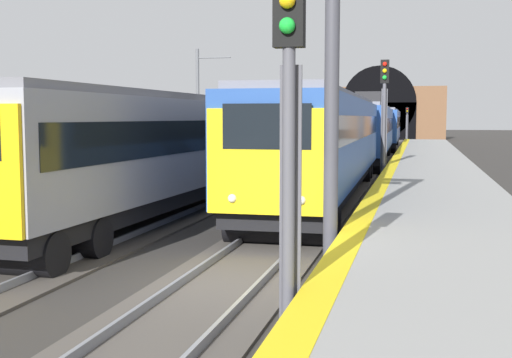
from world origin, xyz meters
name	(u,v)px	position (x,y,z in m)	size (l,w,h in m)	color
ground_plane	(226,284)	(0.00, 0.00, 0.00)	(320.00, 320.00, 0.00)	#302D2B
platform_right	(449,272)	(0.00, -4.02, 0.47)	(112.00, 3.98, 0.95)	gray
platform_right_edge_strip	(349,240)	(0.00, -2.28, 0.95)	(112.00, 0.50, 0.01)	yellow
track_main_line	(226,282)	(0.00, 0.00, 0.04)	(160.00, 2.63, 0.21)	#4C4742
track_adjacent_line	(22,269)	(0.00, 4.37, 0.04)	(160.00, 2.96, 0.21)	#423D38
train_main_approaching	(368,130)	(34.43, 0.00, 2.27)	(63.15, 3.23, 4.88)	#264C99
train_adjacent_platform	(294,132)	(30.08, 4.37, 2.20)	(63.77, 3.22, 3.85)	gray
railway_signal_near	(289,123)	(-3.55, -1.88, 3.06)	(0.39, 0.38, 5.04)	#4C4C54
railway_signal_mid	(384,111)	(18.82, -1.88, 3.44)	(0.39, 0.38, 5.72)	#4C4C54
railway_signal_far	(407,121)	(74.71, -1.88, 2.63)	(0.39, 0.38, 4.42)	#4C4C54
tunnel_portal	(379,113)	(84.14, 2.18, 3.76)	(3.03, 18.39, 10.37)	brown
catenary_mast_near	(198,105)	(29.67, 10.74, 3.92)	(0.22, 2.37, 7.61)	#595B60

